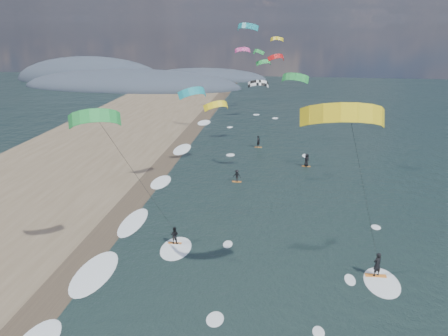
# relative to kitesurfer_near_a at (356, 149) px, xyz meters

# --- Properties ---
(wet_sand_strip) EXTENTS (3.00, 240.00, 0.00)m
(wet_sand_strip) POSITION_rel_kitesurfer_near_a_xyz_m (-19.93, 6.56, -11.47)
(wet_sand_strip) COLOR #382D23
(wet_sand_strip) RESTS_ON ground
(coastal_hills) EXTENTS (80.00, 41.00, 15.00)m
(coastal_hills) POSITION_rel_kitesurfer_near_a_xyz_m (-52.77, 104.42, -11.47)
(coastal_hills) COLOR #3D4756
(coastal_hills) RESTS_ON ground
(kitesurfer_near_a) EXTENTS (8.06, 8.54, 14.84)m
(kitesurfer_near_a) POSITION_rel_kitesurfer_near_a_xyz_m (0.00, 0.00, 0.00)
(kitesurfer_near_a) COLOR orange
(kitesurfer_near_a) RESTS_ON ground
(kitesurfer_near_b) EXTENTS (6.97, 8.74, 13.62)m
(kitesurfer_near_b) POSITION_rel_kitesurfer_near_a_xyz_m (-15.50, 3.75, -2.92)
(kitesurfer_near_b) COLOR orange
(kitesurfer_near_b) RESTS_ON ground
(far_kitesurfers) EXTENTS (9.65, 16.08, 1.83)m
(far_kitesurfers) POSITION_rel_kitesurfer_near_a_xyz_m (-5.92, 30.21, -10.63)
(far_kitesurfers) COLOR orange
(far_kitesurfers) RESTS_ON ground
(bg_kite_field) EXTENTS (13.31, 67.25, 10.45)m
(bg_kite_field) POSITION_rel_kitesurfer_near_a_xyz_m (-9.33, 51.39, 0.70)
(bg_kite_field) COLOR yellow
(bg_kite_field) RESTS_ON ground
(shoreline_surf) EXTENTS (2.40, 79.40, 0.11)m
(shoreline_surf) POSITION_rel_kitesurfer_near_a_xyz_m (-18.73, 11.31, -11.47)
(shoreline_surf) COLOR white
(shoreline_surf) RESTS_ON ground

